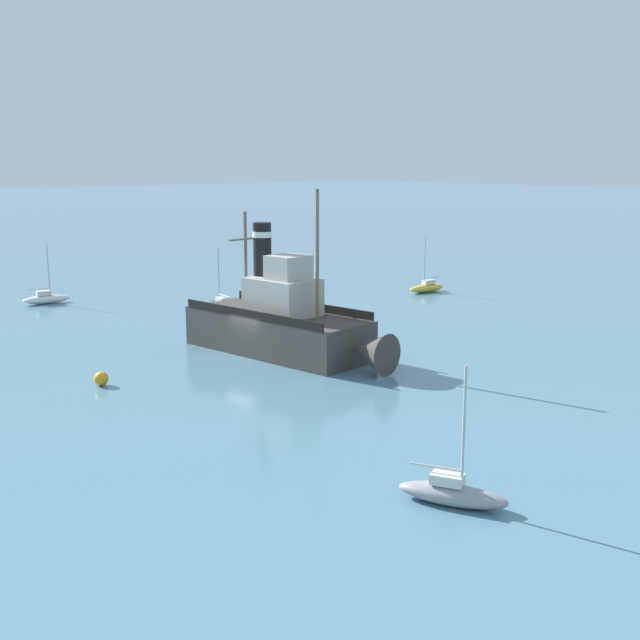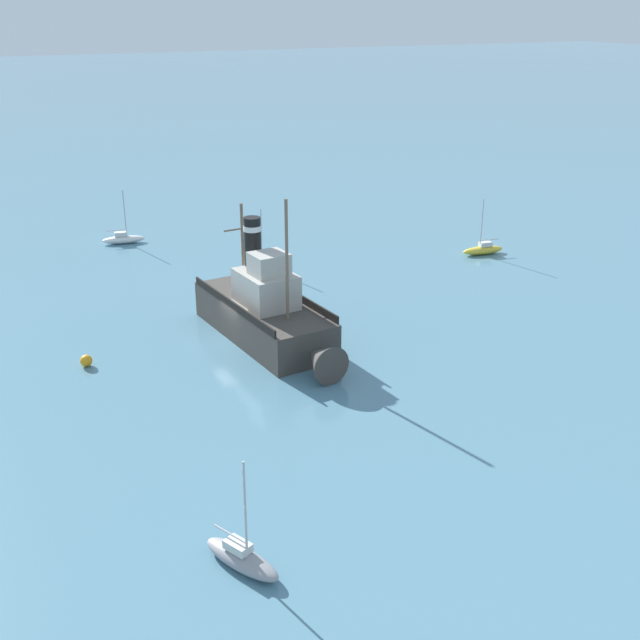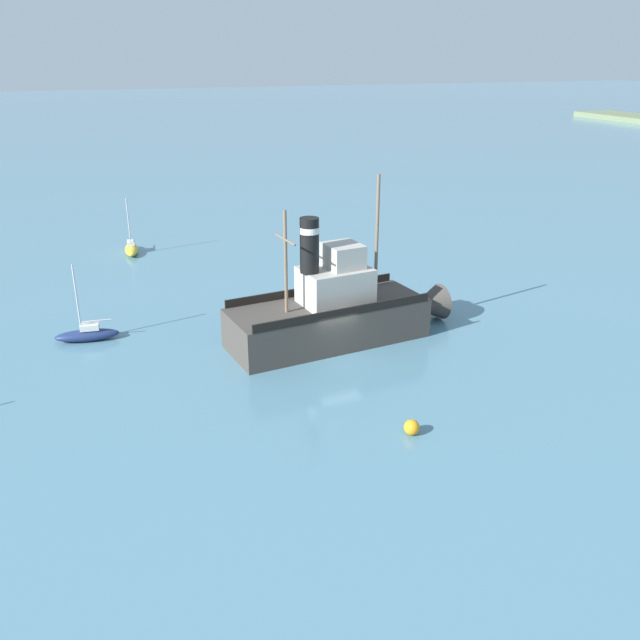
# 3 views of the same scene
# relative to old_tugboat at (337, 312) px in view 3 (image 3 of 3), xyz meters

# --- Properties ---
(ground_plane) EXTENTS (600.00, 600.00, 0.00)m
(ground_plane) POSITION_rel_old_tugboat_xyz_m (2.01, -0.82, -1.83)
(ground_plane) COLOR teal
(old_tugboat) EXTENTS (5.71, 14.69, 9.90)m
(old_tugboat) POSITION_rel_old_tugboat_xyz_m (0.00, 0.00, 0.00)
(old_tugboat) COLOR #423D38
(old_tugboat) RESTS_ON ground
(sailboat_yellow) EXTENTS (3.89, 1.48, 4.90)m
(sailboat_yellow) POSITION_rel_old_tugboat_xyz_m (-23.94, -9.71, -1.40)
(sailboat_yellow) COLOR gold
(sailboat_yellow) RESTS_ON ground
(sailboat_navy) EXTENTS (1.53, 3.90, 4.90)m
(sailboat_navy) POSITION_rel_old_tugboat_xyz_m (-5.21, -14.32, -1.40)
(sailboat_navy) COLOR navy
(sailboat_navy) RESTS_ON ground
(mooring_buoy) EXTENTS (0.74, 0.74, 0.74)m
(mooring_buoy) POSITION_rel_old_tugboat_xyz_m (11.47, -0.87, -1.46)
(mooring_buoy) COLOR orange
(mooring_buoy) RESTS_ON ground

